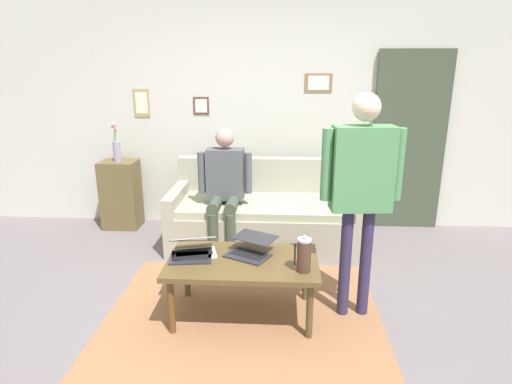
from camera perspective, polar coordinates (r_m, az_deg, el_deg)
The scene contains 14 objects.
ground_plane at distance 3.42m, azimuth -0.10°, elevation -16.80°, with size 7.68×7.68×0.00m, color slate.
area_rug at distance 3.40m, azimuth -1.87°, elevation -16.87°, with size 2.13×1.95×0.01m, color #936441.
back_wall at distance 5.08m, azimuth 1.42°, elevation 10.62°, with size 7.04×0.11×2.70m.
interior_door at distance 5.24m, azimuth 19.70°, elevation 6.25°, with size 0.82×0.09×2.05m.
couch at distance 4.63m, azimuth 1.24°, elevation -3.29°, with size 2.00×0.91×0.88m.
coffee_table at distance 3.28m, azimuth -1.78°, elevation -9.79°, with size 1.13×0.66×0.47m.
laptop_left at distance 3.32m, azimuth -0.78°, elevation -7.61°, with size 0.43×0.44×0.12m.
laptop_center at distance 3.38m, azimuth -8.30°, elevation -7.46°, with size 0.39×0.34×0.15m.
laptop_right at distance 3.32m, azimuth -8.67°, elevation -7.85°, with size 0.34×0.33×0.16m.
french_press at distance 3.05m, azimuth 6.42°, elevation -8.35°, with size 0.12×0.10×0.28m.
side_shelf at distance 5.31m, azimuth -17.57°, elevation -0.32°, with size 0.42×0.32×0.81m.
flower_vase at distance 5.19m, azimuth -18.10°, elevation 5.40°, with size 0.09×0.09×0.44m.
person_standing at distance 3.16m, azimuth 13.89°, elevation 1.64°, with size 0.60×0.23×1.70m.
person_seated at distance 4.32m, azimuth -4.21°, elevation 1.09°, with size 0.55×0.51×1.28m.
Camera 1 is at (-0.17, 2.85, 1.88)m, focal length 29.97 mm.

